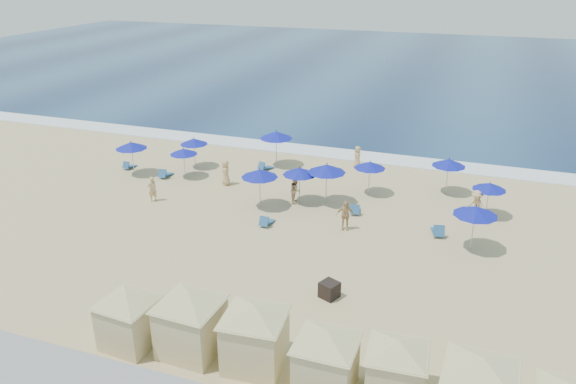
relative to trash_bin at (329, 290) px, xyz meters
The scene contains 33 objects.
ground 5.46m from the trash_bin, 133.98° to the left, with size 160.00×160.00×0.00m, color tan.
ocean 59.05m from the trash_bin, 93.68° to the left, with size 160.00×80.00×0.06m, color #0D254A.
surf_line 19.79m from the trash_bin, 101.03° to the left, with size 160.00×2.50×0.08m, color white.
trash_bin is the anchor object (origin of this frame).
cabana_0 8.74m from the trash_bin, 138.00° to the right, with size 4.16×4.16×2.62m.
cabana_1 6.81m from the trash_bin, 126.43° to the right, with size 4.65×4.65×2.92m.
cabana_2 5.60m from the trash_bin, 104.64° to the right, with size 4.57×4.57×2.87m.
cabana_3 5.95m from the trash_bin, 75.60° to the right, with size 4.31×4.31×2.70m.
cabana_4 6.59m from the trash_bin, 53.95° to the right, with size 4.15×4.15×2.61m.
cabana_5 8.67m from the trash_bin, 40.97° to the right, with size 4.67×4.67×2.93m.
umbrella_0 19.09m from the trash_bin, 136.51° to the left, with size 1.99×1.99×2.27m.
umbrella_1 20.11m from the trash_bin, 148.95° to the left, with size 2.18×2.18×2.48m.
umbrella_2 17.53m from the trash_bin, 140.65° to the left, with size 1.90×1.90×2.17m.
umbrella_3 17.61m from the trash_bin, 118.51° to the left, with size 2.38×2.38×2.71m.
umbrella_4 10.79m from the trash_bin, 115.79° to the left, with size 2.10×2.10×2.39m.
umbrella_5 10.65m from the trash_bin, 129.44° to the left, with size 2.24×2.24×2.55m.
umbrella_6 12.51m from the trash_bin, 94.02° to the left, with size 2.01×2.01×2.29m.
umbrella_7 10.62m from the trash_bin, 106.89° to the left, with size 2.35×2.35×2.67m.
umbrella_8 14.77m from the trash_bin, 74.87° to the left, with size 2.14×2.14×2.43m.
umbrella_9 13.07m from the trash_bin, 60.65° to the left, with size 1.94×1.94×2.21m.
umbrella_10 9.05m from the trash_bin, 49.55° to the left, with size 2.27×2.27×2.58m.
beach_chair_0 21.37m from the trash_bin, 148.38° to the left, with size 0.57×1.16×0.63m.
beach_chair_1 18.21m from the trash_bin, 144.50° to the left, with size 0.60×1.29×0.70m.
beach_chair_2 16.77m from the trash_bin, 121.78° to the left, with size 1.01×1.35×0.68m.
beach_chair_3 7.97m from the trash_bin, 132.46° to the left, with size 0.61×1.24×0.67m.
beach_chair_4 9.23m from the trash_bin, 96.13° to the left, with size 0.75×1.31×0.68m.
beach_chair_5 8.85m from the trash_bin, 63.39° to the left, with size 0.88×1.44×0.74m.
beachgoer_0 14.96m from the trash_bin, 153.24° to the left, with size 0.59×0.39×1.62m, color tan.
beachgoer_1 10.72m from the trash_bin, 117.01° to the left, with size 0.81×0.63×1.68m, color tan.
beachgoer_2 6.98m from the trash_bin, 98.63° to the left, with size 1.01×0.42×1.73m, color tan.
beachgoer_3 12.11m from the trash_bin, 61.55° to the left, with size 1.18×0.68×1.83m, color tan.
beachgoer_4 17.14m from the trash_bin, 99.00° to the left, with size 0.80×0.52×1.64m, color tan.
beachgoer_5 14.85m from the trash_bin, 133.54° to the left, with size 0.85×0.55×1.73m, color tan.
Camera 1 is at (9.25, -24.76, 14.08)m, focal length 35.00 mm.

